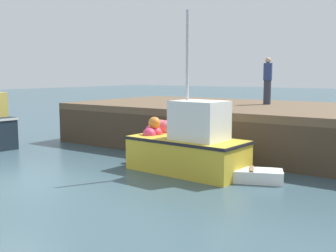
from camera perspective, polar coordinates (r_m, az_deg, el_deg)
ground at (r=11.50m, az=-21.66°, el=-7.68°), size 120.00×160.00×0.10m
pier at (r=15.52m, az=11.66°, el=1.65°), size 14.80×6.80×1.63m
fishing_boat_near_right at (r=11.76m, az=2.69°, el=-2.64°), size 3.72×1.84×4.57m
rowboat at (r=11.06m, az=11.56°, el=-6.76°), size 1.74×1.26×0.36m
dockworker at (r=16.66m, az=13.69°, el=6.14°), size 0.34×0.34×1.84m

